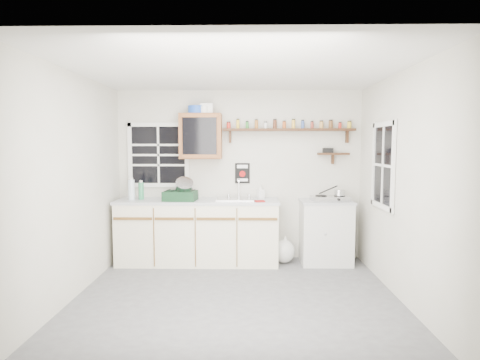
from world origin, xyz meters
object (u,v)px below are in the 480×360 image
upper_cabinet (201,136)px  hotplate (330,198)px  right_cabinet (326,232)px  dish_rack (182,193)px  spice_shelf (289,129)px  main_cabinet (198,231)px

upper_cabinet → hotplate: (1.85, -0.14, -0.88)m
right_cabinet → dish_rack: dish_rack is taller
spice_shelf → right_cabinet: bearing=-19.8°
main_cabinet → hotplate: bearing=0.2°
main_cabinet → spice_shelf: spice_shelf is taller
right_cabinet → hotplate: size_ratio=1.64×
main_cabinet → right_cabinet: (1.83, 0.03, -0.01)m
main_cabinet → hotplate: hotplate is taller
main_cabinet → upper_cabinet: 1.37m
main_cabinet → upper_cabinet: size_ratio=3.55×
dish_rack → main_cabinet: bearing=26.3°
upper_cabinet → hotplate: 2.06m
main_cabinet → dish_rack: size_ratio=4.88×
main_cabinet → upper_cabinet: (0.03, 0.14, 1.36)m
right_cabinet → dish_rack: 2.13m
right_cabinet → spice_shelf: 1.58m
upper_cabinet → hotplate: bearing=-4.3°
main_cabinet → spice_shelf: 1.98m
upper_cabinet → spice_shelf: size_ratio=0.34×
main_cabinet → spice_shelf: (1.31, 0.21, 1.47)m
dish_rack → hotplate: bearing=7.1°
right_cabinet → upper_cabinet: size_ratio=1.40×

